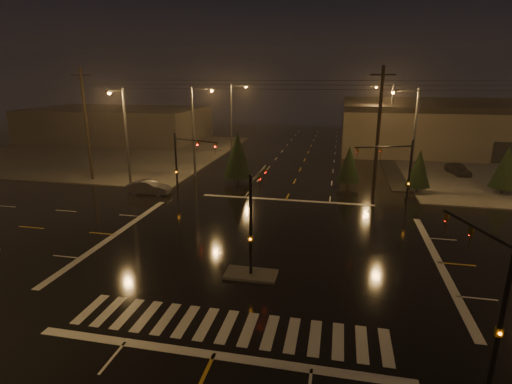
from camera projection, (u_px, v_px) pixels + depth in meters
ground at (264, 248)px, 26.76m from camera, size 140.00×140.00×0.00m
sidewalk_nw at (108, 151)px, 60.88m from camera, size 36.00×36.00×0.12m
median_island at (251, 274)px, 22.97m from camera, size 3.00×1.60×0.15m
crosswalk at (227, 326)px, 18.29m from camera, size 15.00×2.60×0.01m
stop_bar_near at (214, 355)px, 16.41m from camera, size 16.00×0.50×0.01m
stop_bar_far at (286, 200)px, 37.09m from camera, size 16.00×0.50×0.01m
commercial_block at (118, 124)px, 72.39m from camera, size 30.00×18.00×5.60m
signal_mast_median at (254, 209)px, 22.83m from camera, size 0.25×4.59×6.00m
signal_mast_ne at (398, 167)px, 33.35m from camera, size 4.84×1.86×6.00m
signal_mast_nw at (184, 158)px, 37.11m from camera, size 4.84×1.86×6.00m
signal_mast_se at (490, 285)px, 14.54m from camera, size 1.55×3.87×6.00m
streetlight_1 at (196, 126)px, 44.28m from camera, size 2.77×0.32×10.00m
streetlight_2 at (233, 113)px, 59.32m from camera, size 2.77×0.32×10.00m
streetlight_3 at (411, 134)px, 37.97m from camera, size 2.77×0.32×10.00m
streetlight_4 at (389, 115)px, 56.77m from camera, size 2.77×0.32×10.00m
streetlight_5 at (124, 133)px, 38.82m from camera, size 0.32×2.77×10.00m
utility_pole_0 at (87, 124)px, 42.57m from camera, size 2.20×0.32×12.00m
utility_pole_1 at (378, 132)px, 36.63m from camera, size 2.20×0.32×12.00m
conifer_0 at (419, 168)px, 38.63m from camera, size 2.32×2.32×4.32m
conifer_1 at (506, 167)px, 38.12m from camera, size 2.60×2.60×4.76m
conifer_3 at (237, 154)px, 42.35m from camera, size 3.05×3.05×5.47m
conifer_4 at (349, 163)px, 40.58m from camera, size 2.35×2.35×4.38m
car_parked at (458, 169)px, 46.42m from camera, size 2.47×4.37×1.40m
car_crossing at (149, 187)px, 38.76m from camera, size 4.18×1.51×1.37m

